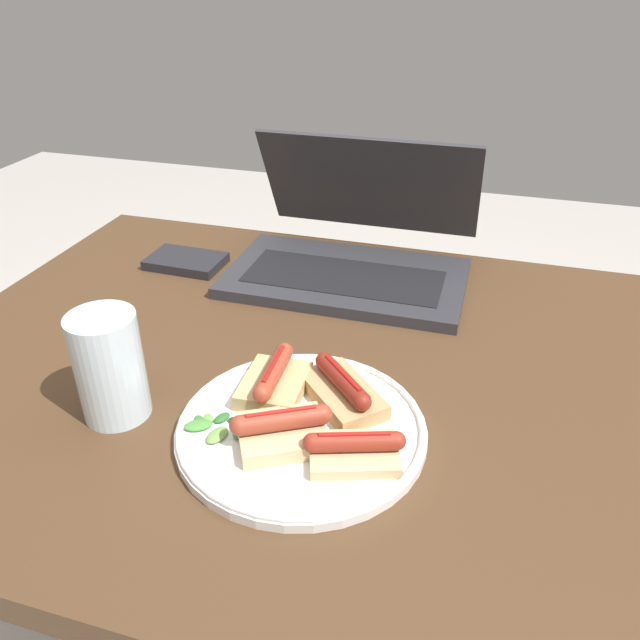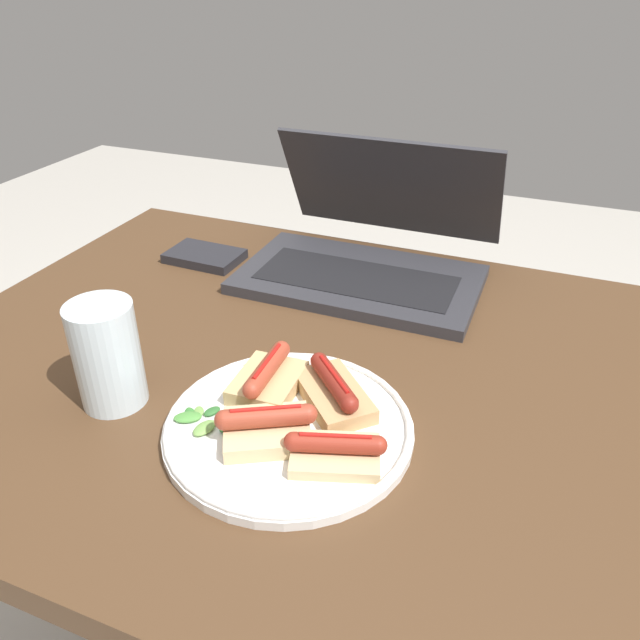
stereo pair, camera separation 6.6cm
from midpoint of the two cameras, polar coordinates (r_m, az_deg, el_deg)
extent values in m
cube|color=#4C331E|center=(0.80, 7.64, -6.46)|extent=(1.24, 0.80, 0.04)
cylinder|color=#4C331E|center=(1.45, -11.01, -6.42)|extent=(0.04, 0.04, 0.72)
cube|color=#2D2D33|center=(1.00, 5.46, 3.67)|extent=(0.38, 0.22, 0.02)
cube|color=black|center=(0.99, 5.25, 3.84)|extent=(0.31, 0.12, 0.00)
cube|color=#2D2D33|center=(1.11, 8.26, 11.92)|extent=(0.38, 0.11, 0.19)
cube|color=black|center=(1.10, 8.22, 11.97)|extent=(0.34, 0.09, 0.16)
cylinder|color=white|center=(0.70, -0.15, -9.96)|extent=(0.28, 0.28, 0.01)
torus|color=white|center=(0.70, -0.15, -9.49)|extent=(0.27, 0.27, 0.01)
cube|color=#D6B784|center=(0.65, 4.35, -12.35)|extent=(0.11, 0.09, 0.01)
cylinder|color=maroon|center=(0.64, 4.41, -11.29)|extent=(0.09, 0.05, 0.02)
sphere|color=maroon|center=(0.65, 8.27, -11.37)|extent=(0.02, 0.02, 0.02)
sphere|color=maroon|center=(0.64, 0.53, -11.16)|extent=(0.02, 0.02, 0.02)
cylinder|color=red|center=(0.64, 4.44, -10.61)|extent=(0.07, 0.03, 0.00)
cube|color=tan|center=(0.74, -2.24, -5.81)|extent=(0.08, 0.09, 0.02)
cylinder|color=#9E3D28|center=(0.73, -2.28, -4.54)|extent=(0.03, 0.09, 0.02)
sphere|color=#9E3D28|center=(0.70, -3.59, -6.47)|extent=(0.02, 0.02, 0.02)
sphere|color=#9E3D28|center=(0.76, -1.08, -2.76)|extent=(0.02, 0.02, 0.02)
cylinder|color=red|center=(0.73, -2.29, -3.85)|extent=(0.01, 0.07, 0.00)
cube|color=#D6B784|center=(0.68, -2.06, -10.24)|extent=(0.12, 0.11, 0.02)
cylinder|color=#9E3D28|center=(0.66, -2.09, -8.94)|extent=(0.09, 0.06, 0.02)
sphere|color=#9E3D28|center=(0.66, -5.89, -9.18)|extent=(0.02, 0.02, 0.02)
sphere|color=#9E3D28|center=(0.67, 1.68, -8.66)|extent=(0.02, 0.02, 0.02)
cylinder|color=red|center=(0.66, -2.11, -8.19)|extent=(0.07, 0.04, 0.00)
cube|color=tan|center=(0.72, 3.88, -6.99)|extent=(0.12, 0.12, 0.02)
cylinder|color=maroon|center=(0.71, 3.93, -5.72)|extent=(0.08, 0.08, 0.02)
sphere|color=maroon|center=(0.68, 5.58, -7.78)|extent=(0.02, 0.02, 0.02)
sphere|color=maroon|center=(0.75, 2.44, -3.83)|extent=(0.02, 0.02, 0.02)
cylinder|color=red|center=(0.71, 3.96, -5.04)|extent=(0.06, 0.06, 0.01)
ellipsoid|color=#709E4C|center=(0.69, -7.83, -9.84)|extent=(0.02, 0.03, 0.01)
ellipsoid|color=#387A33|center=(0.72, -9.23, -8.40)|extent=(0.02, 0.02, 0.01)
ellipsoid|color=#2D662D|center=(0.71, -6.00, -8.62)|extent=(0.02, 0.02, 0.00)
ellipsoid|color=#2D662D|center=(0.72, -7.23, -8.36)|extent=(0.02, 0.02, 0.01)
ellipsoid|color=#387A33|center=(0.69, -5.49, -9.73)|extent=(0.03, 0.03, 0.01)
ellipsoid|color=#4C8E3D|center=(0.71, -9.39, -8.84)|extent=(0.04, 0.03, 0.01)
ellipsoid|color=#709E4C|center=(0.72, -8.43, -8.35)|extent=(0.02, 0.02, 0.00)
cylinder|color=silver|center=(0.74, -16.51, -3.15)|extent=(0.08, 0.08, 0.13)
cube|color=#232328|center=(1.09, -8.80, 5.75)|extent=(0.13, 0.08, 0.02)
camera|label=1|loc=(0.03, -87.60, 1.43)|focal=35.00mm
camera|label=2|loc=(0.03, 92.40, -1.43)|focal=35.00mm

